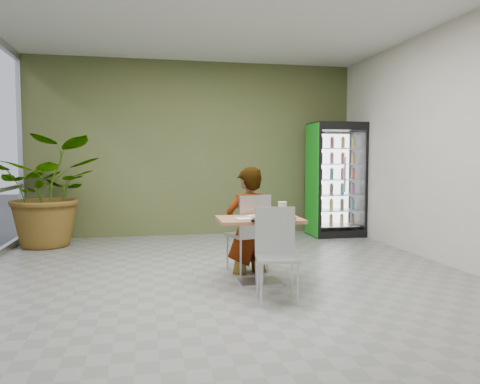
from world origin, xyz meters
name	(u,v)px	position (x,y,z in m)	size (l,w,h in m)	color
ground	(228,282)	(0.00, 0.00, 0.00)	(7.00, 7.00, 0.00)	gray
room_envelope	(228,142)	(0.00, 0.00, 1.60)	(6.00, 7.00, 3.20)	#BCB6AA
dining_table	(259,237)	(0.34, -0.13, 0.53)	(0.95, 0.68, 0.75)	#A86748
chair_far	(251,227)	(0.35, 0.37, 0.57)	(0.53, 0.54, 0.97)	#B4B6B9
chair_near	(276,246)	(0.36, -0.71, 0.54)	(0.46, 0.47, 0.92)	#B4B6B9
seated_woman	(248,232)	(0.33, 0.42, 0.50)	(0.59, 0.38, 1.61)	black
pizza_plate	(258,215)	(0.34, -0.03, 0.77)	(0.33, 0.25, 0.03)	silver
soda_cup	(282,210)	(0.60, -0.14, 0.84)	(0.10, 0.10, 0.18)	silver
napkin_stack	(244,219)	(0.13, -0.29, 0.76)	(0.17, 0.17, 0.02)	silver
cafeteria_tray	(274,220)	(0.43, -0.41, 0.76)	(0.44, 0.32, 0.03)	black
beverage_fridge	(336,179)	(2.53, 2.89, 1.03)	(0.96, 0.74, 2.07)	black
potted_plant	(50,191)	(-2.42, 2.81, 0.89)	(1.60, 1.38, 1.78)	#2B5D25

